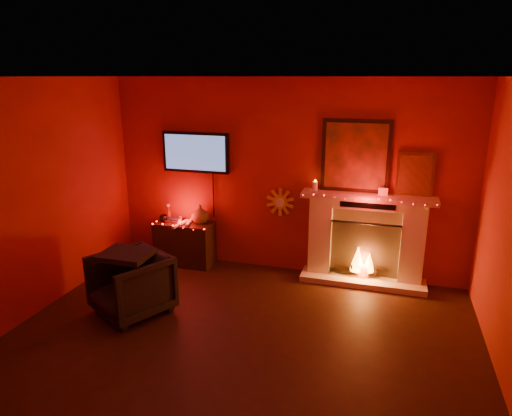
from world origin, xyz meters
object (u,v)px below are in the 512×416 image
at_px(sunburst_clock, 280,202).
at_px(console_table, 186,240).
at_px(fireplace, 365,231).
at_px(tv, 196,153).
at_px(armchair, 131,284).

bearing_deg(sunburst_clock, console_table, -171.06).
height_order(fireplace, sunburst_clock, fireplace).
xyz_separation_m(tv, armchair, (-0.11, -1.73, -1.28)).
bearing_deg(fireplace, console_table, -177.20).
xyz_separation_m(fireplace, console_table, (-2.57, -0.13, -0.36)).
distance_m(tv, sunburst_clock, 1.41).
height_order(sunburst_clock, armchair, sunburst_clock).
distance_m(tv, console_table, 1.30).
bearing_deg(tv, fireplace, -1.50).
xyz_separation_m(fireplace, tv, (-2.44, 0.06, 0.92)).
height_order(tv, console_table, tv).
bearing_deg(console_table, armchair, -89.30).
relative_size(fireplace, tv, 1.76).
height_order(sunburst_clock, console_table, sunburst_clock).
bearing_deg(armchair, fireplace, 62.27).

